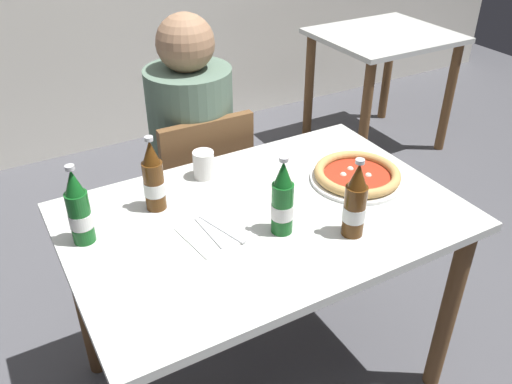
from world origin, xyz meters
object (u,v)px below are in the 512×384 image
at_px(napkin_with_cutlery, 216,232).
at_px(pizza_margherita_near, 357,175).
at_px(chair_behind_table, 200,191).
at_px(beer_bottle_extra, 153,179).
at_px(dining_table_main, 264,242).
at_px(paper_cup, 204,164).
at_px(diner_seated, 194,165).
at_px(dining_table_background, 382,58).
at_px(beer_bottle_left, 355,204).
at_px(beer_bottle_right, 79,210).
at_px(beer_bottle_center, 284,201).

bearing_deg(napkin_with_cutlery, pizza_margherita_near, 3.08).
distance_m(chair_behind_table, beer_bottle_extra, 0.64).
distance_m(dining_table_main, paper_cup, 0.34).
relative_size(chair_behind_table, diner_seated, 0.70).
height_order(dining_table_main, dining_table_background, same).
height_order(chair_behind_table, beer_bottle_left, beer_bottle_left).
relative_size(dining_table_background, napkin_with_cutlery, 3.94).
distance_m(diner_seated, pizza_margherita_near, 0.75).
height_order(beer_bottle_right, beer_bottle_extra, same).
height_order(dining_table_main, pizza_margherita_near, pizza_margherita_near).
distance_m(dining_table_main, dining_table_background, 2.08).
bearing_deg(beer_bottle_left, dining_table_background, 46.48).
bearing_deg(chair_behind_table, beer_bottle_right, 41.35).
bearing_deg(paper_cup, beer_bottle_center, -79.72).
relative_size(beer_bottle_center, napkin_with_cutlery, 1.22).
bearing_deg(beer_bottle_right, dining_table_background, 28.78).
relative_size(beer_bottle_left, beer_bottle_center, 1.00).
height_order(dining_table_background, beer_bottle_right, beer_bottle_right).
relative_size(pizza_margherita_near, beer_bottle_center, 1.28).
height_order(chair_behind_table, beer_bottle_right, beer_bottle_right).
bearing_deg(napkin_with_cutlery, dining_table_background, 36.46).
bearing_deg(diner_seated, pizza_margherita_near, -63.17).
relative_size(diner_seated, pizza_margherita_near, 3.83).
bearing_deg(beer_bottle_right, dining_table_main, -14.70).
bearing_deg(diner_seated, beer_bottle_left, -81.71).
bearing_deg(napkin_with_cutlery, beer_bottle_center, -26.30).
distance_m(pizza_margherita_near, beer_bottle_left, 0.31).
distance_m(chair_behind_table, paper_cup, 0.46).
bearing_deg(paper_cup, dining_table_main, -77.05).
distance_m(beer_bottle_left, beer_bottle_center, 0.20).
relative_size(dining_table_main, napkin_with_cutlery, 5.92).
distance_m(dining_table_background, paper_cup, 1.98).
bearing_deg(napkin_with_cutlery, chair_behind_table, 70.86).
xyz_separation_m(dining_table_background, napkin_with_cutlery, (-1.79, -1.33, 0.16)).
relative_size(dining_table_main, pizza_margherita_near, 3.81).
relative_size(diner_seated, dining_table_background, 1.51).
xyz_separation_m(beer_bottle_left, beer_bottle_extra, (-0.45, 0.41, 0.00)).
height_order(beer_bottle_left, beer_bottle_extra, same).
bearing_deg(beer_bottle_left, chair_behind_table, 98.88).
height_order(pizza_margherita_near, beer_bottle_right, beer_bottle_right).
bearing_deg(dining_table_main, paper_cup, 102.95).
distance_m(dining_table_main, diner_seated, 0.66).
height_order(dining_table_main, beer_bottle_left, beer_bottle_left).
height_order(beer_bottle_center, napkin_with_cutlery, beer_bottle_center).
xyz_separation_m(chair_behind_table, paper_cup, (-0.11, -0.32, 0.32)).
height_order(chair_behind_table, beer_bottle_center, beer_bottle_center).
distance_m(diner_seated, beer_bottle_right, 0.81).
bearing_deg(beer_bottle_left, beer_bottle_extra, 137.69).
bearing_deg(paper_cup, beer_bottle_left, -64.72).
height_order(diner_seated, pizza_margherita_near, diner_seated).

